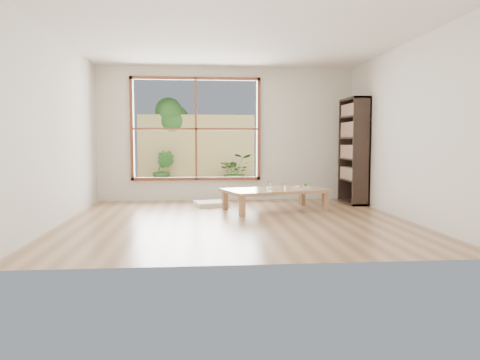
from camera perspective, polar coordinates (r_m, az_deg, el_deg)
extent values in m
plane|color=tan|center=(6.88, -0.37, -4.94)|extent=(5.00, 5.00, 0.00)
cube|color=tan|center=(7.85, 4.25, -1.28)|extent=(1.86, 1.38, 0.05)
cube|color=tan|center=(7.22, 0.26, -3.23)|extent=(0.10, 0.10, 0.31)
cube|color=tan|center=(7.93, -1.84, -2.53)|extent=(0.10, 0.10, 0.31)
cube|color=tan|center=(7.90, 10.35, -2.63)|extent=(0.10, 0.10, 0.31)
cube|color=tan|center=(8.56, 7.60, -2.04)|extent=(0.10, 0.10, 0.31)
cube|color=white|center=(8.43, -3.57, -2.90)|extent=(0.65, 0.65, 0.08)
cube|color=black|center=(8.96, 13.68, 3.45)|extent=(0.31, 0.88, 1.96)
cylinder|color=silver|center=(7.70, 3.63, -0.69)|extent=(0.07, 0.07, 0.14)
cylinder|color=silver|center=(7.97, 5.32, -0.68)|extent=(0.06, 0.06, 0.09)
cylinder|color=silver|center=(7.87, 3.57, -0.72)|extent=(0.07, 0.07, 0.10)
cylinder|color=silver|center=(7.78, 3.24, -0.84)|extent=(0.06, 0.06, 0.08)
cube|color=white|center=(8.09, 7.62, -0.89)|extent=(0.26, 0.20, 0.02)
sphere|color=#386C2B|center=(8.14, 7.99, -0.59)|extent=(0.06, 0.06, 0.06)
cube|color=orange|center=(8.05, 7.49, -0.78)|extent=(0.05, 0.04, 0.02)
cube|color=beige|center=(8.10, 7.15, -0.76)|extent=(0.06, 0.05, 0.02)
cylinder|color=silver|center=(8.05, 7.89, -0.83)|extent=(0.14, 0.02, 0.01)
cube|color=#352D27|center=(10.39, -5.30, -1.71)|extent=(2.80, 2.00, 0.05)
cube|color=black|center=(9.86, -6.43, 0.01)|extent=(1.15, 0.60, 0.05)
cube|color=black|center=(9.65, -9.22, -1.17)|extent=(0.07, 0.07, 0.30)
cube|color=black|center=(9.89, -9.48, -1.04)|extent=(0.07, 0.07, 0.30)
cube|color=black|center=(9.89, -3.36, -0.98)|extent=(0.07, 0.07, 0.30)
cube|color=black|center=(10.13, -3.75, -0.85)|extent=(0.07, 0.07, 0.30)
cube|color=tan|center=(11.33, -5.32, 3.38)|extent=(2.80, 0.06, 1.80)
imported|color=#2F6023|center=(10.93, -0.52, 1.00)|extent=(0.82, 0.73, 0.85)
imported|color=#2F6023|center=(11.12, -9.30, 1.20)|extent=(0.59, 0.52, 0.93)
cylinder|color=#4C3D2D|center=(11.65, -8.76, 2.89)|extent=(0.14, 0.14, 1.60)
sphere|color=#2F6023|center=(11.65, -8.22, 7.08)|extent=(0.84, 0.84, 0.84)
sphere|color=#2F6023|center=(11.74, -9.51, 6.07)|extent=(0.70, 0.70, 0.70)
sphere|color=#2F6023|center=(11.57, -8.71, 8.33)|extent=(0.64, 0.64, 0.64)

